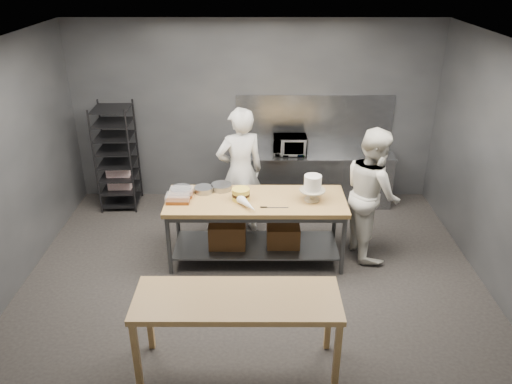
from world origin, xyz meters
TOP-DOWN VIEW (x-y plane):
  - ground at (0.00, 0.00)m, footprint 6.00×6.00m
  - back_wall at (0.00, 2.50)m, footprint 6.00×0.04m
  - work_table at (0.01, 0.46)m, footprint 2.40×0.90m
  - near_counter at (-0.14, -1.63)m, footprint 2.00×0.70m
  - back_counter at (1.00, 2.18)m, footprint 2.60×0.60m
  - splashback_panel at (1.00, 2.48)m, footprint 2.60×0.02m
  - speed_rack at (-2.25, 2.10)m, footprint 0.62×0.67m
  - chef_behind at (-0.20, 1.23)m, footprint 0.83×0.68m
  - chef_right at (1.62, 0.64)m, footprint 0.84×1.00m
  - microwave at (0.58, 2.18)m, footprint 0.54×0.37m
  - frosted_cake_stand at (0.78, 0.42)m, footprint 0.34×0.34m
  - layer_cake at (-0.17, 0.44)m, footprint 0.24×0.24m
  - cake_pans at (-0.71, 0.70)m, footprint 0.84×0.39m
  - piping_bag at (-0.07, 0.18)m, footprint 0.30×0.39m
  - offset_spatula at (0.22, 0.20)m, footprint 0.36×0.02m
  - pastry_clamshells at (-0.98, 0.46)m, footprint 0.33×0.39m

SIDE VIEW (x-z plane):
  - ground at x=0.00m, z-range 0.00..0.00m
  - back_counter at x=1.00m, z-range 0.00..0.90m
  - work_table at x=0.01m, z-range 0.11..1.03m
  - near_counter at x=-0.14m, z-range 0.36..1.26m
  - speed_rack at x=-2.25m, z-range -0.02..1.73m
  - offset_spatula at x=0.22m, z-range 0.92..0.93m
  - chef_right at x=1.62m, z-range 0.00..1.85m
  - cake_pans at x=-0.71m, z-range 0.92..1.00m
  - pastry_clamshells at x=-0.98m, z-range 0.92..1.03m
  - chef_behind at x=-0.20m, z-range 0.00..1.96m
  - piping_bag at x=-0.07m, z-range 0.92..1.04m
  - layer_cake at x=-0.17m, z-range 0.92..1.08m
  - microwave at x=0.58m, z-range 0.90..1.20m
  - frosted_cake_stand at x=0.78m, z-range 0.96..1.32m
  - splashback_panel at x=1.00m, z-range 0.90..1.80m
  - back_wall at x=0.00m, z-range 0.00..3.00m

